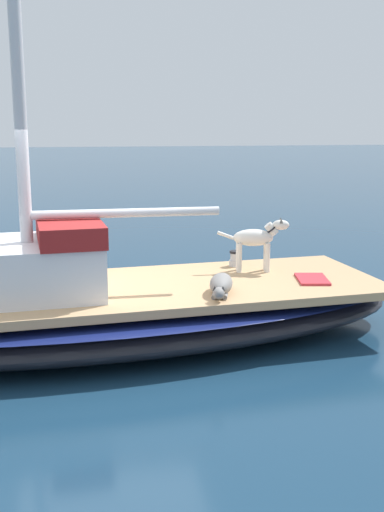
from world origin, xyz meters
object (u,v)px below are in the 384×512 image
deck_winch (235,259)px  deck_towel (312,279)px  dog_grey (221,285)px  dog_white (257,239)px  sailboat_main (109,315)px

deck_winch → deck_towel: deck_winch is taller
deck_winch → deck_towel: 1.21m
dog_grey → deck_winch: size_ratio=4.45×
dog_white → deck_towel: 0.91m
dog_grey → deck_towel: (0.42, -1.25, -0.09)m
dog_white → deck_winch: (0.34, 0.20, -0.32)m
dog_grey → deck_towel: 1.32m
sailboat_main → dog_grey: dog_grey is taller
sailboat_main → deck_towel: (-0.07, -2.50, 0.34)m
dog_grey → deck_winch: (1.36, -0.50, -0.01)m
dog_white → dog_grey: dog_white is taller
sailboat_main → deck_winch: size_ratio=35.37×
deck_winch → dog_grey: bearing=159.6°
sailboat_main → deck_towel: size_ratio=13.27×
dog_white → deck_towel: dog_white is taller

